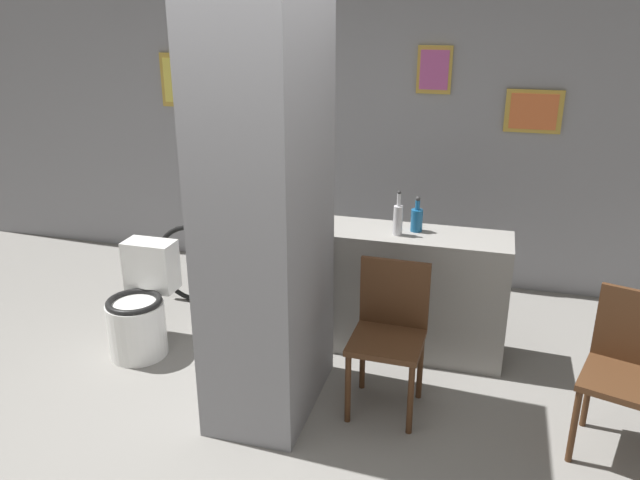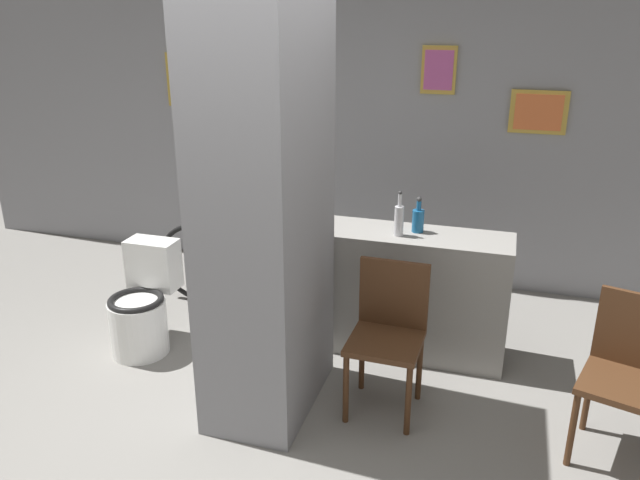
% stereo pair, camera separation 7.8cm
% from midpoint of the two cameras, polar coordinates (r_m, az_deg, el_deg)
% --- Properties ---
extents(ground_plane, '(14.00, 14.00, 0.00)m').
position_cam_midpoint_polar(ground_plane, '(3.76, -7.87, -17.95)').
color(ground_plane, gray).
extents(wall_back, '(8.00, 0.09, 2.60)m').
position_cam_midpoint_polar(wall_back, '(5.54, 2.39, 9.88)').
color(wall_back, gray).
rests_on(wall_back, ground_plane).
extents(pillar_center, '(0.58, 0.92, 2.60)m').
position_cam_midpoint_polar(pillar_center, '(3.52, -5.57, 3.45)').
color(pillar_center, gray).
rests_on(pillar_center, ground_plane).
extents(counter_shelf, '(1.45, 0.44, 0.89)m').
position_cam_midpoint_polar(counter_shelf, '(4.45, 6.95, -4.69)').
color(counter_shelf, gray).
rests_on(counter_shelf, ground_plane).
extents(toilet, '(0.40, 0.56, 0.76)m').
position_cam_midpoint_polar(toilet, '(4.63, -16.54, -6.12)').
color(toilet, white).
rests_on(toilet, ground_plane).
extents(chair_near_pillar, '(0.43, 0.43, 0.92)m').
position_cam_midpoint_polar(chair_near_pillar, '(3.80, 5.78, -8.07)').
color(chair_near_pillar, '#4C2D19').
rests_on(chair_near_pillar, ground_plane).
extents(chair_by_doorway, '(0.53, 0.53, 0.92)m').
position_cam_midpoint_polar(chair_by_doorway, '(3.77, 25.83, -10.42)').
color(chair_by_doorway, '#4C2D19').
rests_on(chair_by_doorway, ground_plane).
extents(bicycle, '(1.63, 0.42, 0.73)m').
position_cam_midpoint_polar(bicycle, '(5.05, -7.11, -2.64)').
color(bicycle, black).
rests_on(bicycle, ground_plane).
extents(bottle_tall, '(0.06, 0.06, 0.31)m').
position_cam_midpoint_polar(bottle_tall, '(4.18, 6.62, 1.95)').
color(bottle_tall, silver).
rests_on(bottle_tall, counter_shelf).
extents(bottle_short, '(0.08, 0.08, 0.25)m').
position_cam_midpoint_polar(bottle_short, '(4.28, 8.33, 1.94)').
color(bottle_short, '#19598C').
rests_on(bottle_short, counter_shelf).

